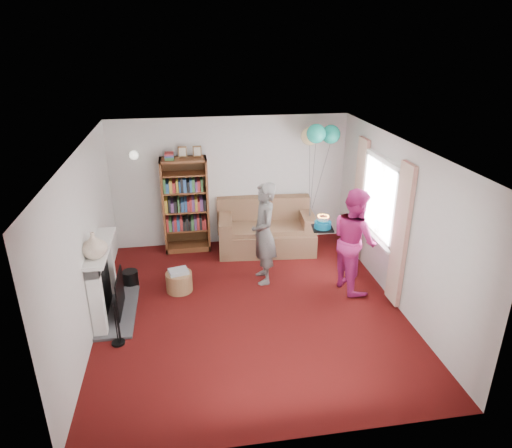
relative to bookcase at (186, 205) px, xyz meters
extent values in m
plane|color=#370A08|center=(0.89, -2.30, -0.89)|extent=(5.00, 5.00, 0.00)
cube|color=silver|center=(0.89, 0.21, 0.36)|extent=(4.50, 0.02, 2.50)
cube|color=silver|center=(-1.37, -2.30, 0.36)|extent=(0.02, 5.00, 2.50)
cube|color=silver|center=(3.15, -2.30, 0.36)|extent=(0.02, 5.00, 2.50)
cube|color=white|center=(0.89, -2.30, 1.62)|extent=(4.50, 5.00, 0.01)
cube|color=#3F3F42|center=(-1.11, -2.10, -0.87)|extent=(0.55, 1.40, 0.04)
cube|color=white|center=(-1.26, -2.65, -0.36)|extent=(0.18, 0.14, 1.06)
cube|color=white|center=(-1.26, -1.55, -0.36)|extent=(0.18, 0.14, 1.06)
cube|color=white|center=(-1.26, -2.10, 0.11)|extent=(0.18, 1.24, 0.16)
cube|color=white|center=(-1.23, -2.10, 0.21)|extent=(0.28, 1.35, 0.05)
cube|color=black|center=(-1.28, -2.10, -0.41)|extent=(0.10, 0.80, 0.86)
cube|color=black|center=(-1.04, -2.10, -0.56)|extent=(0.02, 0.70, 0.60)
cylinder|color=black|center=(-1.01, -2.88, -0.57)|extent=(0.18, 0.18, 0.64)
cylinder|color=black|center=(-0.98, -1.30, -0.76)|extent=(0.26, 0.26, 0.26)
cube|color=white|center=(3.10, -1.70, 1.19)|extent=(0.08, 1.30, 0.08)
cube|color=white|center=(3.10, -1.70, -0.06)|extent=(0.08, 1.30, 0.08)
cube|color=white|center=(3.13, -1.70, 0.56)|extent=(0.01, 1.15, 1.20)
cube|color=white|center=(3.07, -1.70, -0.09)|extent=(0.14, 1.32, 0.04)
cube|color=beige|center=(3.09, -2.52, 0.26)|extent=(0.07, 0.38, 2.20)
cube|color=beige|center=(3.09, -0.88, 0.26)|extent=(0.07, 0.38, 2.20)
cylinder|color=gold|center=(-0.86, 0.15, 1.01)|extent=(0.04, 0.12, 0.04)
sphere|color=white|center=(-0.86, 0.06, 0.99)|extent=(0.16, 0.16, 0.16)
cube|color=#472B14|center=(0.00, 0.16, 0.01)|extent=(0.86, 0.04, 1.81)
cube|color=brown|center=(-0.41, -0.03, 0.01)|extent=(0.04, 0.42, 1.81)
cube|color=brown|center=(0.41, -0.03, 0.01)|extent=(0.04, 0.42, 1.81)
cube|color=brown|center=(0.00, -0.03, 0.90)|extent=(0.86, 0.42, 0.04)
cube|color=brown|center=(0.00, -0.03, -0.84)|extent=(0.86, 0.42, 0.10)
cube|color=brown|center=(0.00, -0.03, -0.46)|extent=(0.78, 0.38, 0.03)
cube|color=brown|center=(0.00, -0.03, -0.08)|extent=(0.78, 0.38, 0.02)
cube|color=brown|center=(0.00, -0.03, 0.30)|extent=(0.78, 0.38, 0.02)
cube|color=brown|center=(0.00, -0.03, 0.63)|extent=(0.78, 0.38, 0.02)
cube|color=maroon|center=(-0.24, -0.05, 0.98)|extent=(0.16, 0.22, 0.12)
cube|color=brown|center=(0.00, 0.02, 1.03)|extent=(0.16, 0.02, 0.20)
cube|color=brown|center=(0.27, 0.02, 1.03)|extent=(0.16, 0.02, 0.20)
cube|color=brown|center=(1.50, -0.30, -0.68)|extent=(1.82, 0.96, 0.43)
cube|color=brown|center=(1.50, 0.06, -0.30)|extent=(1.82, 0.24, 0.75)
cube|color=brown|center=(0.72, -0.30, -0.46)|extent=(0.24, 0.91, 0.59)
cube|color=brown|center=(2.29, -0.30, -0.46)|extent=(0.24, 0.91, 0.59)
cube|color=brown|center=(1.10, -0.38, -0.43)|extent=(0.77, 0.66, 0.12)
cube|color=brown|center=(1.91, -0.38, -0.43)|extent=(0.77, 0.66, 0.12)
cylinder|color=#A77A4E|center=(-0.18, -1.60, -0.73)|extent=(0.43, 0.43, 0.32)
cube|color=beige|center=(-0.18, -1.60, -0.54)|extent=(0.30, 0.23, 0.06)
imported|color=black|center=(1.24, -1.48, -0.02)|extent=(0.44, 0.65, 1.73)
imported|color=#B42470|center=(2.63, -1.93, -0.04)|extent=(0.79, 0.93, 1.71)
cube|color=black|center=(2.11, -1.88, 0.18)|extent=(0.32, 0.32, 0.02)
cylinder|color=#0B6287|center=(2.11, -1.88, 0.24)|extent=(0.27, 0.27, 0.10)
cylinder|color=#0B6287|center=(2.11, -1.88, 0.30)|extent=(0.19, 0.19, 0.04)
cylinder|color=pink|center=(2.19, -1.88, 0.33)|extent=(0.01, 0.01, 0.09)
sphere|color=orange|center=(2.19, -1.88, 0.38)|extent=(0.02, 0.02, 0.02)
cylinder|color=pink|center=(2.18, -1.85, 0.33)|extent=(0.01, 0.01, 0.09)
sphere|color=orange|center=(2.18, -1.85, 0.38)|extent=(0.02, 0.02, 0.02)
cylinder|color=pink|center=(2.17, -1.82, 0.33)|extent=(0.01, 0.01, 0.09)
sphere|color=orange|center=(2.17, -1.82, 0.38)|extent=(0.02, 0.02, 0.02)
cylinder|color=pink|center=(2.15, -1.81, 0.33)|extent=(0.01, 0.01, 0.09)
sphere|color=orange|center=(2.15, -1.81, 0.38)|extent=(0.02, 0.02, 0.02)
cylinder|color=pink|center=(2.12, -1.80, 0.33)|extent=(0.01, 0.01, 0.09)
sphere|color=orange|center=(2.12, -1.80, 0.38)|extent=(0.02, 0.02, 0.02)
cylinder|color=pink|center=(2.09, -1.80, 0.33)|extent=(0.01, 0.01, 0.09)
sphere|color=orange|center=(2.09, -1.80, 0.38)|extent=(0.02, 0.02, 0.02)
cylinder|color=pink|center=(2.07, -1.81, 0.33)|extent=(0.01, 0.01, 0.09)
sphere|color=orange|center=(2.07, -1.81, 0.38)|extent=(0.02, 0.02, 0.02)
cylinder|color=pink|center=(2.05, -1.82, 0.33)|extent=(0.01, 0.01, 0.09)
sphere|color=orange|center=(2.05, -1.82, 0.38)|extent=(0.02, 0.02, 0.02)
cylinder|color=pink|center=(2.03, -1.85, 0.33)|extent=(0.01, 0.01, 0.09)
sphere|color=orange|center=(2.03, -1.85, 0.38)|extent=(0.02, 0.02, 0.02)
cylinder|color=pink|center=(2.03, -1.88, 0.33)|extent=(0.01, 0.01, 0.09)
sphere|color=orange|center=(2.03, -1.88, 0.38)|extent=(0.02, 0.02, 0.02)
cylinder|color=pink|center=(2.03, -1.90, 0.33)|extent=(0.01, 0.01, 0.09)
sphere|color=orange|center=(2.03, -1.90, 0.38)|extent=(0.02, 0.02, 0.02)
cylinder|color=pink|center=(2.05, -1.93, 0.33)|extent=(0.01, 0.01, 0.09)
sphere|color=orange|center=(2.05, -1.93, 0.38)|extent=(0.02, 0.02, 0.02)
cylinder|color=pink|center=(2.07, -1.95, 0.33)|extent=(0.01, 0.01, 0.09)
sphere|color=orange|center=(2.07, -1.95, 0.38)|extent=(0.02, 0.02, 0.02)
cylinder|color=pink|center=(2.09, -1.95, 0.33)|extent=(0.01, 0.01, 0.09)
sphere|color=orange|center=(2.09, -1.95, 0.38)|extent=(0.02, 0.02, 0.02)
cylinder|color=pink|center=(2.12, -1.95, 0.33)|extent=(0.01, 0.01, 0.09)
sphere|color=orange|center=(2.12, -1.95, 0.38)|extent=(0.02, 0.02, 0.02)
cylinder|color=pink|center=(2.15, -1.95, 0.33)|extent=(0.01, 0.01, 0.09)
sphere|color=orange|center=(2.15, -1.95, 0.38)|extent=(0.02, 0.02, 0.02)
cylinder|color=pink|center=(2.17, -1.93, 0.33)|extent=(0.01, 0.01, 0.09)
sphere|color=orange|center=(2.17, -1.93, 0.38)|extent=(0.02, 0.02, 0.02)
cylinder|color=pink|center=(2.18, -1.90, 0.33)|extent=(0.01, 0.01, 0.09)
sphere|color=orange|center=(2.18, -1.90, 0.38)|extent=(0.02, 0.02, 0.02)
sphere|color=#3F3F3F|center=(2.29, -0.50, -0.20)|extent=(0.02, 0.02, 0.02)
sphere|color=#199B82|center=(2.66, -0.34, 1.33)|extent=(0.34, 0.34, 0.34)
sphere|color=beige|center=(2.33, -0.15, 1.27)|extent=(0.34, 0.34, 0.34)
sphere|color=#199B82|center=(2.33, -0.53, 1.39)|extent=(0.34, 0.34, 0.34)
imported|color=beige|center=(-1.23, -2.45, 0.41)|extent=(0.44, 0.44, 0.35)
camera|label=1|loc=(0.02, -8.20, 3.01)|focal=32.00mm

